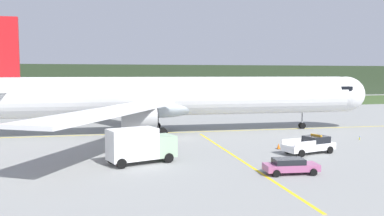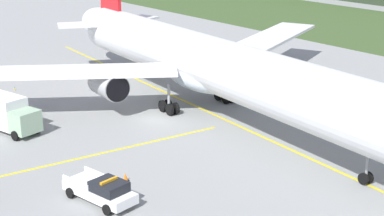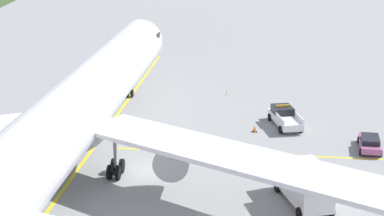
% 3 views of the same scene
% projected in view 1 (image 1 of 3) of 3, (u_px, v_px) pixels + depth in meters
% --- Properties ---
extents(ground, '(320.00, 320.00, 0.00)m').
position_uv_depth(ground, '(169.00, 139.00, 51.01)').
color(ground, gray).
extents(grass_verge, '(320.00, 35.95, 0.04)m').
position_uv_depth(grass_verge, '(120.00, 104.00, 107.91)').
color(grass_verge, '#384F27').
rests_on(grass_verge, ground).
extents(distant_tree_line, '(288.00, 5.04, 11.20)m').
position_uv_depth(distant_tree_line, '(111.00, 82.00, 133.55)').
color(distant_tree_line, '#293723').
rests_on(distant_tree_line, ground).
extents(taxiway_centerline_main, '(79.33, 5.88, 0.01)m').
position_uv_depth(taxiway_centerline_main, '(179.00, 132.00, 57.06)').
color(taxiway_centerline_main, yellow).
rests_on(taxiway_centerline_main, ground).
extents(taxiway_centerline_spur, '(2.58, 32.40, 0.01)m').
position_uv_depth(taxiway_centerline_spur, '(238.00, 158.00, 39.66)').
color(taxiway_centerline_spur, yellow).
rests_on(taxiway_centerline_spur, ground).
extents(airliner, '(59.86, 52.95, 15.52)m').
position_uv_depth(airliner, '(174.00, 97.00, 56.48)').
color(airliner, silver).
rests_on(airliner, ground).
extents(ops_pickup_truck, '(6.03, 3.24, 1.94)m').
position_uv_depth(ops_pickup_truck, '(310.00, 145.00, 42.03)').
color(ops_pickup_truck, white).
rests_on(ops_pickup_truck, ground).
extents(catering_truck, '(6.68, 4.03, 3.45)m').
position_uv_depth(catering_truck, '(140.00, 145.00, 37.32)').
color(catering_truck, '#99B896').
rests_on(catering_truck, ground).
extents(staff_car, '(4.66, 2.48, 1.30)m').
position_uv_depth(staff_car, '(290.00, 166.00, 33.45)').
color(staff_car, '#A65482').
rests_on(staff_car, ground).
extents(apron_cone, '(0.50, 0.50, 0.63)m').
position_uv_depth(apron_cone, '(279.00, 146.00, 44.50)').
color(apron_cone, black).
rests_on(apron_cone, ground).
extents(taxiway_edge_light_east, '(0.12, 0.12, 0.46)m').
position_uv_depth(taxiway_edge_light_east, '(360.00, 138.00, 50.51)').
color(taxiway_edge_light_east, yellow).
rests_on(taxiway_edge_light_east, ground).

